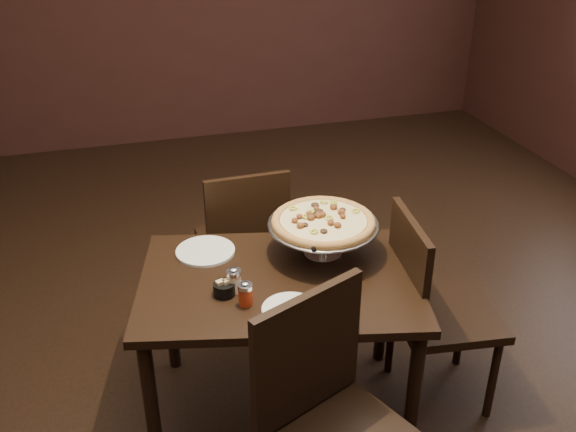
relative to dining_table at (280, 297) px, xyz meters
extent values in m
cube|color=black|center=(-0.06, 0.02, -0.62)|extent=(6.00, 7.00, 0.02)
cube|color=black|center=(0.00, 0.00, 0.07)|extent=(1.27, 0.99, 0.04)
cylinder|color=black|center=(-0.57, -0.19, -0.28)|extent=(0.06, 0.06, 0.67)
cylinder|color=black|center=(0.42, -0.43, -0.28)|extent=(0.06, 0.06, 0.67)
cylinder|color=black|center=(-0.42, 0.43, -0.28)|extent=(0.06, 0.06, 0.67)
cylinder|color=black|center=(0.57, 0.19, -0.28)|extent=(0.06, 0.06, 0.67)
cylinder|color=silver|center=(0.23, 0.13, 0.10)|extent=(0.16, 0.16, 0.01)
cylinder|color=silver|center=(0.23, 0.13, 0.17)|extent=(0.03, 0.03, 0.13)
cylinder|color=silver|center=(0.23, 0.13, 0.23)|extent=(0.11, 0.11, 0.01)
cylinder|color=gray|center=(0.23, 0.13, 0.24)|extent=(0.46, 0.46, 0.01)
torus|color=gray|center=(0.23, 0.13, 0.24)|extent=(0.47, 0.47, 0.01)
cylinder|color=#A36A31|center=(0.23, 0.13, 0.25)|extent=(0.43, 0.43, 0.01)
torus|color=#A36A31|center=(0.23, 0.13, 0.25)|extent=(0.44, 0.44, 0.04)
cylinder|color=#D6B775|center=(0.23, 0.13, 0.26)|extent=(0.36, 0.36, 0.01)
cylinder|color=#F2EABC|center=(-0.19, -0.04, 0.13)|extent=(0.06, 0.06, 0.08)
cylinder|color=silver|center=(-0.19, -0.04, 0.18)|extent=(0.06, 0.06, 0.02)
ellipsoid|color=silver|center=(-0.19, -0.04, 0.19)|extent=(0.03, 0.03, 0.01)
cylinder|color=maroon|center=(-0.17, -0.14, 0.13)|extent=(0.05, 0.05, 0.07)
cylinder|color=silver|center=(-0.17, -0.14, 0.17)|extent=(0.06, 0.06, 0.02)
ellipsoid|color=silver|center=(-0.17, -0.14, 0.19)|extent=(0.03, 0.03, 0.01)
cylinder|color=black|center=(-0.24, -0.05, 0.12)|extent=(0.09, 0.09, 0.05)
cube|color=tan|center=(-0.25, -0.05, 0.13)|extent=(0.04, 0.03, 0.06)
cube|color=tan|center=(-0.23, -0.05, 0.13)|extent=(0.04, 0.03, 0.06)
cube|color=white|center=(0.13, -0.33, 0.10)|extent=(0.19, 0.19, 0.02)
cylinder|color=white|center=(-0.25, 0.28, 0.10)|extent=(0.25, 0.25, 0.01)
cylinder|color=white|center=(-0.02, -0.22, 0.10)|extent=(0.22, 0.22, 0.01)
cone|color=silver|center=(0.13, -0.02, 0.24)|extent=(0.13, 0.13, 0.00)
cylinder|color=black|center=(0.13, -0.02, 0.25)|extent=(0.04, 0.12, 0.02)
cube|color=black|center=(0.00, 0.78, -0.18)|extent=(0.43, 0.43, 0.04)
cube|color=black|center=(0.01, 0.59, 0.06)|extent=(0.42, 0.04, 0.44)
cylinder|color=black|center=(0.17, 0.96, -0.41)|extent=(0.04, 0.04, 0.41)
cylinder|color=black|center=(-0.17, 0.95, -0.41)|extent=(0.04, 0.04, 0.41)
cylinder|color=black|center=(0.18, 0.62, -0.41)|extent=(0.04, 0.04, 0.41)
cylinder|color=black|center=(-0.16, 0.61, -0.41)|extent=(0.04, 0.04, 0.41)
cube|color=black|center=(-0.05, -0.51, 0.13)|extent=(0.43, 0.21, 0.48)
cube|color=black|center=(0.72, -0.11, -0.17)|extent=(0.48, 0.48, 0.04)
cube|color=black|center=(0.53, -0.08, 0.09)|extent=(0.08, 0.43, 0.45)
cylinder|color=black|center=(0.88, -0.30, -0.40)|extent=(0.04, 0.04, 0.42)
cylinder|color=black|center=(0.92, 0.05, -0.40)|extent=(0.04, 0.04, 0.42)
cylinder|color=black|center=(0.53, -0.26, -0.40)|extent=(0.04, 0.04, 0.42)
cylinder|color=black|center=(0.57, 0.09, -0.40)|extent=(0.04, 0.04, 0.42)
camera|label=1|loc=(-0.57, -2.09, 1.53)|focal=40.00mm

